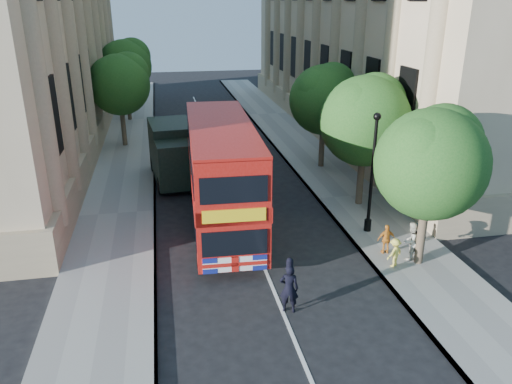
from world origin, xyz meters
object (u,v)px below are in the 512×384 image
lamp_post (372,178)px  police_constable (289,288)px  box_van (174,154)px  double_decker_bus (222,172)px  woman_pedestrian (411,241)px

lamp_post → police_constable: lamp_post is taller
lamp_post → police_constable: bearing=-133.8°
police_constable → box_van: bearing=-59.6°
double_decker_bus → woman_pedestrian: bearing=-32.4°
box_van → lamp_post: bearing=-52.2°
police_constable → woman_pedestrian: (5.39, 2.31, 0.03)m
box_van → woman_pedestrian: bearing=-58.1°
double_decker_bus → police_constable: bearing=-77.5°
woman_pedestrian → box_van: bearing=-75.1°
woman_pedestrian → lamp_post: bearing=-100.3°
box_van → woman_pedestrian: box_van is taller
lamp_post → double_decker_bus: (-6.04, 1.92, 0.01)m
box_van → police_constable: box_van is taller
box_van → police_constable: bearing=-82.7°
box_van → double_decker_bus: bearing=-79.6°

